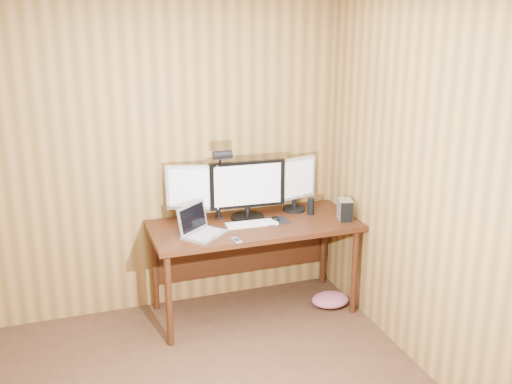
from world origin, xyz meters
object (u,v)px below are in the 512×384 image
laptop (199,228)px  desk_lamp (221,174)px  keyboard (252,224)px  phone (237,240)px  monitor_right (295,183)px  hard_drive (345,210)px  monitor_left (192,192)px  desk (251,235)px  monitor_center (247,189)px  mouse (275,219)px  speaker (311,206)px

laptop → desk_lamp: 0.46m
keyboard → phone: 0.35m
monitor_right → hard_drive: 0.47m
monitor_left → phone: bearing=-50.1°
phone → keyboard: bearing=46.0°
desk → desk_lamp: desk_lamp is taller
monitor_center → keyboard: 0.28m
phone → hard_drive: bearing=2.2°
monitor_center → phone: monitor_center is taller
laptop → mouse: 0.64m
monitor_center → desk_lamp: bearing=-177.5°
speaker → desk_lamp: desk_lamp is taller
desk → monitor_right: (0.41, 0.11, 0.36)m
desk → speaker: size_ratio=11.91×
monitor_left → mouse: 0.68m
monitor_left → speaker: (0.94, -0.14, -0.18)m
monitor_left → hard_drive: monitor_left is taller
phone → monitor_center: bearing=55.4°
keyboard → speaker: 0.54m
monitor_center → phone: size_ratio=6.05×
hard_drive → monitor_left: bearing=178.7°
desk_lamp → phone: bearing=-101.9°
monitor_right → monitor_center: bearing=172.4°
keyboard → laptop: bearing=-168.6°
laptop → keyboard: size_ratio=0.98×
monitor_left → speaker: monitor_left is taller
monitor_center → laptop: monitor_center is taller
monitor_left → monitor_center: bearing=8.5°
monitor_center → speaker: 0.55m
laptop → monitor_left: bearing=46.0°
monitor_left → phone: 0.59m
hard_drive → desk_lamp: 1.02m
desk → monitor_left: monitor_left is taller
laptop → speaker: 0.97m
laptop → monitor_right: bearing=-21.9°
monitor_right → mouse: monitor_right is taller
monitor_left → desk_lamp: desk_lamp is taller
phone → speaker: bearing=18.8°
keyboard → phone: bearing=-124.7°
laptop → phone: 0.31m
monitor_center → keyboard: bearing=-91.9°
monitor_center → desk_lamp: 0.25m
phone → desk_lamp: desk_lamp is taller
monitor_center → monitor_left: monitor_center is taller
monitor_right → desk: bearing=179.5°
mouse → speaker: bearing=15.0°
hard_drive → desk_lamp: size_ratio=0.27×
phone → speaker: 0.82m
monitor_center → keyboard: monitor_center is taller
monitor_right → keyboard: 0.54m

